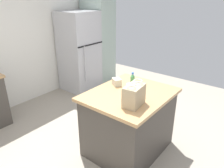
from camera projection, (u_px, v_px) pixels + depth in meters
The scene contains 8 objects.
ground at pixel (113, 152), 3.13m from camera, with size 6.82×6.82×0.00m, color #9E9384.
back_wall at pixel (8, 42), 4.04m from camera, with size 5.69×0.13×2.55m.
kitchen_island at pixel (129, 122), 3.04m from camera, with size 1.17×0.97×0.90m.
refrigerator at pixel (79, 52), 4.93m from camera, with size 0.76×0.76×1.77m.
tall_cabinet at pixel (99, 42), 5.36m from camera, with size 0.52×0.68×2.03m.
shopping_bag at pixel (134, 95), 2.50m from camera, with size 0.30×0.21×0.29m.
small_box at pixel (117, 82), 3.08m from camera, with size 0.10×0.14×0.10m, color beige.
bottle at pixel (132, 82), 2.93m from camera, with size 0.06×0.06×0.25m.
Camera 1 is at (-1.96, -1.55, 2.13)m, focal length 34.73 mm.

